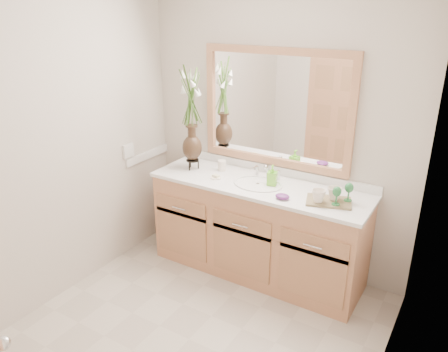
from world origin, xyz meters
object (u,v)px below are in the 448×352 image
Objects in this scene: tumbler at (222,165)px; tray at (329,201)px; flower_vase at (191,107)px; soap_bottle at (272,176)px.

tray is (1.03, -0.16, -0.04)m from tumbler.
flower_vase is at bearing -156.76° from tumbler.
flower_vase is 0.58m from tumbler.
tumbler is (0.24, 0.10, -0.52)m from flower_vase.
flower_vase is 9.07× the size of tumbler.
tray is (1.27, -0.05, -0.55)m from flower_vase.
soap_bottle is at bearing 2.68° from flower_vase.
flower_vase reaches higher than tray.
soap_bottle is (0.52, -0.07, 0.03)m from tumbler.
tumbler is at bearing 23.24° from flower_vase.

